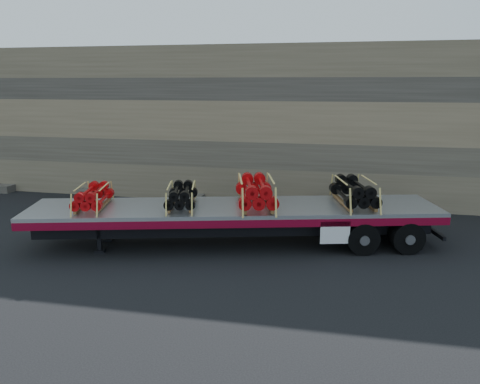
{
  "coord_description": "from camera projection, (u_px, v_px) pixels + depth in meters",
  "views": [
    {
      "loc": [
        3.6,
        -15.3,
        5.36
      ],
      "look_at": [
        0.29,
        0.22,
        1.66
      ],
      "focal_mm": 35.0,
      "sensor_mm": 36.0,
      "label": 1
    }
  ],
  "objects": [
    {
      "name": "ground",
      "position": [
        231.0,
        239.0,
        16.52
      ],
      "size": [
        120.0,
        120.0,
        0.0
      ],
      "primitive_type": "plane",
      "color": "black",
      "rests_on": "ground"
    },
    {
      "name": "rock_wall",
      "position": [
        262.0,
        124.0,
        21.92
      ],
      "size": [
        44.0,
        3.0,
        7.0
      ],
      "primitive_type": "cube",
      "color": "#7A6B54",
      "rests_on": "ground"
    },
    {
      "name": "trailer",
      "position": [
        234.0,
        225.0,
        15.81
      ],
      "size": [
        13.8,
        5.96,
        1.36
      ],
      "primitive_type": null,
      "rotation": [
        0.0,
        0.0,
        0.26
      ],
      "color": "#B9BBC1",
      "rests_on": "ground"
    },
    {
      "name": "bundle_front",
      "position": [
        93.0,
        197.0,
        15.37
      ],
      "size": [
        1.42,
        2.11,
        0.68
      ],
      "primitive_type": null,
      "rotation": [
        0.0,
        0.0,
        0.26
      ],
      "color": "red",
      "rests_on": "trailer"
    },
    {
      "name": "bundle_midfront",
      "position": [
        182.0,
        196.0,
        15.5
      ],
      "size": [
        1.43,
        2.13,
        0.69
      ],
      "primitive_type": null,
      "rotation": [
        0.0,
        0.0,
        0.26
      ],
      "color": "black",
      "rests_on": "trailer"
    },
    {
      "name": "bundle_midrear",
      "position": [
        256.0,
        193.0,
        15.59
      ],
      "size": [
        1.83,
        2.72,
        0.88
      ],
      "primitive_type": null,
      "rotation": [
        0.0,
        0.0,
        0.26
      ],
      "color": "red",
      "rests_on": "trailer"
    },
    {
      "name": "bundle_rear",
      "position": [
        354.0,
        193.0,
        15.74
      ],
      "size": [
        1.7,
        2.52,
        0.82
      ],
      "primitive_type": null,
      "rotation": [
        0.0,
        0.0,
        0.26
      ],
      "color": "black",
      "rests_on": "trailer"
    }
  ]
}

